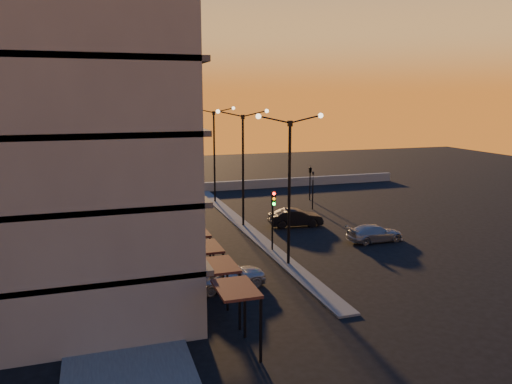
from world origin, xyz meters
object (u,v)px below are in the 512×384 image
(streetlamp_mid, at_px, (243,159))
(traffic_light_main, at_px, (273,211))
(car_hatchback, at_px, (226,275))
(car_sedan, at_px, (296,218))
(car_wagon, at_px, (375,233))

(streetlamp_mid, height_order, traffic_light_main, streetlamp_mid)
(car_hatchback, height_order, car_sedan, car_hatchback)
(traffic_light_main, height_order, car_wagon, traffic_light_main)
(traffic_light_main, height_order, car_sedan, traffic_light_main)
(streetlamp_mid, bearing_deg, traffic_light_main, -90.00)
(traffic_light_main, height_order, car_hatchback, traffic_light_main)
(traffic_light_main, xyz_separation_m, car_wagon, (8.00, 0.05, -2.27))
(car_hatchback, height_order, car_wagon, car_hatchback)
(car_hatchback, relative_size, car_sedan, 1.03)
(traffic_light_main, relative_size, car_sedan, 0.97)
(car_hatchback, relative_size, car_wagon, 1.05)
(car_sedan, bearing_deg, streetlamp_mid, 78.77)
(streetlamp_mid, height_order, car_hatchback, streetlamp_mid)
(traffic_light_main, xyz_separation_m, car_hatchback, (-4.72, -5.38, -2.12))
(streetlamp_mid, xyz_separation_m, car_wagon, (8.00, -7.08, -4.97))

